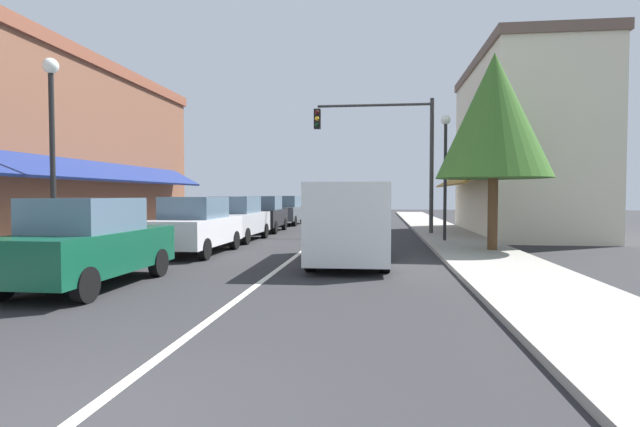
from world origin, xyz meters
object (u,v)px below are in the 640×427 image
Objects in this scene: parked_car_distant_left at (286,210)px; traffic_signal_mast_arm at (391,143)px; parked_car_nearest_left at (88,243)px; parked_car_third_left at (236,219)px; street_lamp_right_mid at (445,157)px; van_in_lane at (350,220)px; street_lamp_left_near at (52,130)px; parked_car_second_left at (196,226)px; parked_car_far_left at (264,214)px; tree_right_near at (494,116)px.

traffic_signal_mast_arm reaches higher than parked_car_distant_left.
parked_car_nearest_left and parked_car_distant_left have the same top height.
traffic_signal_mast_arm is (6.18, 3.42, 3.31)m from parked_car_third_left.
parked_car_distant_left is 13.46m from street_lamp_right_mid.
van_in_lane is 1.04× the size of street_lamp_left_near.
parked_car_third_left is (-0.00, 4.32, 0.00)m from parked_car_second_left.
street_lamp_right_mid reaches higher than parked_car_far_left.
parked_car_nearest_left is at bearing -130.13° from street_lamp_right_mid.
street_lamp_left_near is 0.80× the size of tree_right_near.
tree_right_near reaches higher than parked_car_second_left.
parked_car_nearest_left is 6.43m from van_in_lane.
van_in_lane is 1.08× the size of street_lamp_right_mid.
parked_car_far_left is at bearing 113.71° from van_in_lane.
parked_car_distant_left is 16.65m from tree_right_near.
parked_car_third_left is at bearing 76.43° from street_lamp_left_near.
tree_right_near is (9.15, -3.07, 3.39)m from parked_car_third_left.
parked_car_nearest_left is at bearing -91.79° from parked_car_far_left.
parked_car_third_left is at bearing -88.97° from parked_car_distant_left.
parked_car_second_left is 0.66× the size of tree_right_near.
traffic_signal_mast_arm reaches higher than street_lamp_left_near.
tree_right_near is (9.18, -7.84, 3.39)m from parked_car_far_left.
street_lamp_left_near is (-1.96, -18.58, 2.47)m from parked_car_distant_left.
parked_car_second_left is 0.86× the size of street_lamp_right_mid.
parked_car_second_left is at bearing 163.34° from van_in_lane.
van_in_lane is at bearing -66.48° from parked_car_far_left.
street_lamp_right_mid is at bearing 109.35° from tree_right_near.
van_in_lane is 6.79m from street_lamp_right_mid.
parked_car_second_left is at bearing -91.33° from parked_car_far_left.
parked_car_distant_left is at bearing 90.82° from parked_car_second_left.
parked_car_nearest_left is 9.76m from parked_car_third_left.
street_lamp_right_mid is at bearing 50.35° from parked_car_nearest_left.
street_lamp_right_mid reaches higher than van_in_lane.
parked_car_second_left is at bearing -128.57° from traffic_signal_mast_arm.
parked_car_far_left is at bearing -89.24° from parked_car_distant_left.
street_lamp_right_mid is at bearing -51.33° from parked_car_distant_left.
traffic_signal_mast_arm is at bearing -47.54° from parked_car_distant_left.
street_lamp_left_near is (-1.97, -3.84, 2.47)m from parked_car_second_left.
street_lamp_left_near is (-8.14, -11.58, -0.83)m from traffic_signal_mast_arm.
parked_car_distant_left is at bearing 124.17° from tree_right_near.
parked_car_third_left is at bearing 179.58° from street_lamp_right_mid.
parked_car_nearest_left is at bearing -141.46° from van_in_lane.
street_lamp_left_near is (-6.81, -2.51, 2.20)m from van_in_lane.
parked_car_nearest_left is 14.97m from traffic_signal_mast_arm.
parked_car_distant_left is at bearing 105.44° from van_in_lane.
parked_car_far_left is 7.16m from traffic_signal_mast_arm.
tree_right_near reaches higher than parked_car_distant_left.
parked_car_nearest_left is 0.67× the size of traffic_signal_mast_arm.
parked_car_far_left is 0.68× the size of traffic_signal_mast_arm.
van_in_lane is 9.65m from traffic_signal_mast_arm.
street_lamp_right_mid is (8.09, -0.06, 2.36)m from parked_car_third_left.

